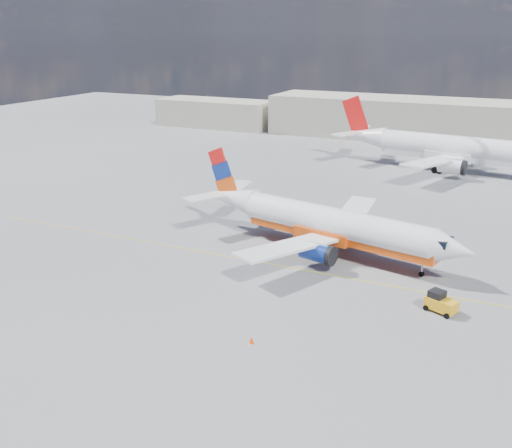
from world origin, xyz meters
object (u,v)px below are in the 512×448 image
at_px(main_jet, 327,224).
at_px(traffic_cone, 252,340).
at_px(gse_tug, 440,302).
at_px(second_jet, 450,148).

relative_size(main_jet, traffic_cone, 50.19).
height_order(main_jet, gse_tug, main_jet).
height_order(main_jet, second_jet, second_jet).
xyz_separation_m(main_jet, second_jet, (6.35, 41.06, 0.58)).
bearing_deg(second_jet, main_jet, -91.98).
distance_m(main_jet, gse_tug, 14.89).
height_order(main_jet, traffic_cone, main_jet).
relative_size(main_jet, gse_tug, 11.18).
height_order(second_jet, traffic_cone, second_jet).
bearing_deg(second_jet, gse_tug, -76.46).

